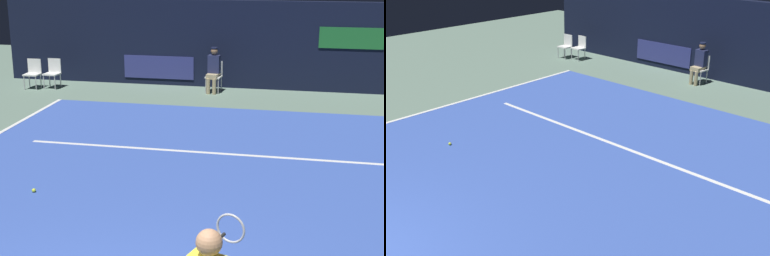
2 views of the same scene
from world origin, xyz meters
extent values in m
plane|color=slate|center=(0.00, 4.62, 0.00)|extent=(29.87, 29.87, 0.00)
cube|color=#3856B2|center=(0.00, 4.62, 0.01)|extent=(9.76, 11.24, 0.01)
cube|color=white|center=(-4.83, 4.62, 0.01)|extent=(0.10, 11.24, 0.01)
cube|color=white|center=(0.00, 6.59, 0.01)|extent=(7.62, 0.10, 0.01)
cube|color=black|center=(0.00, 12.89, 1.30)|extent=(15.13, 0.30, 2.60)
cube|color=navy|center=(-2.65, 12.73, 0.55)|extent=(2.20, 0.04, 0.70)
cube|color=white|center=(-0.82, 12.05, 0.46)|extent=(0.48, 0.44, 0.04)
cube|color=white|center=(-0.79, 12.24, 0.69)|extent=(0.42, 0.07, 0.42)
cylinder|color=#B2B2B7|center=(-1.02, 11.90, 0.23)|extent=(0.03, 0.03, 0.46)
cylinder|color=#B2B2B7|center=(-0.65, 11.86, 0.23)|extent=(0.03, 0.03, 0.46)
cylinder|color=#B2B2B7|center=(-0.98, 12.23, 0.23)|extent=(0.03, 0.03, 0.46)
cylinder|color=#B2B2B7|center=(-0.61, 12.20, 0.23)|extent=(0.03, 0.03, 0.46)
cube|color=tan|center=(-0.82, 11.97, 0.50)|extent=(0.36, 0.43, 0.14)
cylinder|color=tan|center=(-0.93, 11.80, 0.23)|extent=(0.11, 0.11, 0.46)
cylinder|color=tan|center=(-0.75, 11.78, 0.23)|extent=(0.11, 0.11, 0.46)
cube|color=#23284C|center=(-0.81, 12.09, 0.83)|extent=(0.36, 0.25, 0.52)
sphere|color=#8C6647|center=(-0.81, 12.09, 1.21)|extent=(0.20, 0.20, 0.20)
cylinder|color=#141933|center=(-0.81, 12.09, 1.30)|extent=(0.19, 0.19, 0.04)
cube|color=white|center=(-6.22, 11.40, 0.44)|extent=(0.45, 0.41, 0.04)
cube|color=white|center=(-6.22, 11.60, 0.67)|extent=(0.42, 0.04, 0.42)
cylinder|color=#B2B2B7|center=(-6.40, 11.23, 0.22)|extent=(0.03, 0.03, 0.44)
cylinder|color=#B2B2B7|center=(-6.03, 11.24, 0.22)|extent=(0.03, 0.03, 0.44)
cylinder|color=#B2B2B7|center=(-6.41, 11.57, 0.22)|extent=(0.03, 0.03, 0.44)
cylinder|color=#B2B2B7|center=(-6.04, 11.58, 0.22)|extent=(0.03, 0.03, 0.44)
cube|color=white|center=(-5.67, 11.58, 0.44)|extent=(0.47, 0.44, 0.04)
cube|color=white|center=(-5.65, 11.78, 0.67)|extent=(0.42, 0.07, 0.42)
cylinder|color=#B2B2B7|center=(-5.87, 11.43, 0.22)|extent=(0.03, 0.03, 0.44)
cylinder|color=#B2B2B7|center=(-5.50, 11.40, 0.22)|extent=(0.03, 0.03, 0.44)
cylinder|color=#B2B2B7|center=(-5.84, 11.77, 0.22)|extent=(0.03, 0.03, 0.44)
cylinder|color=#B2B2B7|center=(-5.47, 11.74, 0.22)|extent=(0.03, 0.03, 0.44)
sphere|color=#CCE033|center=(-2.51, 3.99, 0.05)|extent=(0.07, 0.07, 0.07)
camera|label=1|loc=(1.93, -4.30, 3.81)|focal=54.11mm
camera|label=2|loc=(6.12, -0.90, 4.47)|focal=43.11mm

